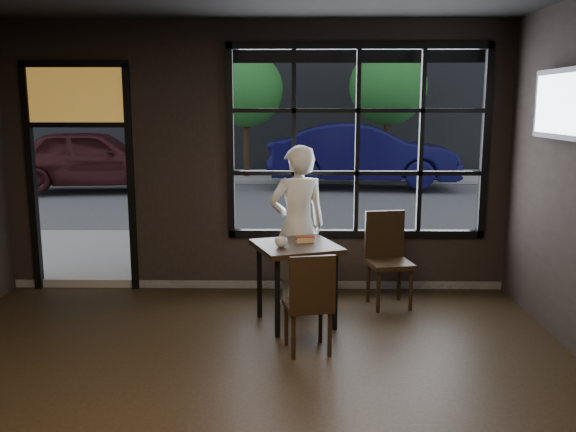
{
  "coord_description": "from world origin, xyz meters",
  "views": [
    {
      "loc": [
        0.48,
        -3.72,
        2.24
      ],
      "look_at": [
        0.4,
        2.2,
        1.15
      ],
      "focal_mm": 38.0,
      "sensor_mm": 36.0,
      "label": 1
    }
  ],
  "objects_px": {
    "chair_near": "(308,302)",
    "man": "(298,226)",
    "navy_car": "(363,154)",
    "cafe_table": "(296,284)"
  },
  "relations": [
    {
      "from": "cafe_table",
      "to": "navy_car",
      "type": "height_order",
      "value": "navy_car"
    },
    {
      "from": "chair_near",
      "to": "man",
      "type": "xyz_separation_m",
      "value": [
        -0.09,
        1.35,
        0.43
      ]
    },
    {
      "from": "man",
      "to": "navy_car",
      "type": "height_order",
      "value": "man"
    },
    {
      "from": "chair_near",
      "to": "navy_car",
      "type": "relative_size",
      "value": 0.19
    },
    {
      "from": "chair_near",
      "to": "cafe_table",
      "type": "bearing_deg",
      "value": -93.77
    },
    {
      "from": "chair_near",
      "to": "navy_car",
      "type": "distance_m",
      "value": 11.14
    },
    {
      "from": "chair_near",
      "to": "man",
      "type": "height_order",
      "value": "man"
    },
    {
      "from": "cafe_table",
      "to": "man",
      "type": "height_order",
      "value": "man"
    },
    {
      "from": "chair_near",
      "to": "navy_car",
      "type": "bearing_deg",
      "value": -110.64
    },
    {
      "from": "man",
      "to": "navy_car",
      "type": "distance_m",
      "value": 9.81
    }
  ]
}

